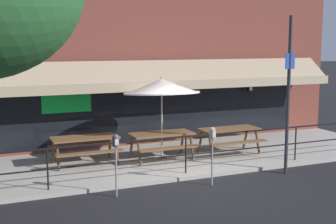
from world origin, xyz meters
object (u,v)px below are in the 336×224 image
(parking_meter_near, at_px, (116,146))
(parking_meter_far, at_px, (212,139))
(picnic_table_left, at_px, (85,142))
(patio_umbrella_centre, at_px, (162,87))
(picnic_table_centre, at_px, (162,138))
(street_sign_pole, at_px, (288,94))
(picnic_table_right, at_px, (229,133))

(parking_meter_near, distance_m, parking_meter_far, 2.36)
(picnic_table_left, height_order, patio_umbrella_centre, patio_umbrella_centre)
(picnic_table_centre, bearing_deg, parking_meter_far, -83.89)
(picnic_table_centre, relative_size, street_sign_pole, 0.44)
(picnic_table_centre, distance_m, parking_meter_far, 2.54)
(picnic_table_centre, xyz_separation_m, street_sign_pole, (2.55, -2.34, 1.39))
(picnic_table_right, distance_m, street_sign_pole, 2.64)
(picnic_table_centre, xyz_separation_m, picnic_table_right, (2.14, -0.14, 0.00))
(parking_meter_near, height_order, parking_meter_far, same)
(picnic_table_right, relative_size, patio_umbrella_centre, 0.76)
(parking_meter_near, distance_m, street_sign_pole, 4.74)
(picnic_table_centre, xyz_separation_m, parking_meter_far, (0.27, -2.49, 0.44))
(picnic_table_left, distance_m, picnic_table_centre, 2.16)
(picnic_table_left, relative_size, patio_umbrella_centre, 0.76)
(picnic_table_centre, height_order, parking_meter_far, parking_meter_far)
(picnic_table_left, xyz_separation_m, patio_umbrella_centre, (2.14, -0.34, 1.47))
(parking_meter_far, bearing_deg, parking_meter_near, 177.76)
(parking_meter_far, xyz_separation_m, street_sign_pole, (2.28, 0.14, 0.95))
(parking_meter_near, xyz_separation_m, street_sign_pole, (4.64, 0.05, 0.95))
(picnic_table_left, xyz_separation_m, parking_meter_near, (0.04, -2.72, 0.44))
(picnic_table_right, distance_m, parking_meter_far, 3.03)
(picnic_table_right, bearing_deg, picnic_table_centre, 176.25)
(parking_meter_near, relative_size, street_sign_pole, 0.35)
(picnic_table_left, relative_size, parking_meter_far, 1.27)
(picnic_table_centre, xyz_separation_m, patio_umbrella_centre, (-0.00, -0.02, 1.47))
(patio_umbrella_centre, bearing_deg, street_sign_pole, -42.39)
(picnic_table_right, distance_m, patio_umbrella_centre, 2.60)
(parking_meter_far, height_order, street_sign_pole, street_sign_pole)
(patio_umbrella_centre, relative_size, parking_meter_near, 1.67)
(picnic_table_left, height_order, parking_meter_far, parking_meter_far)
(patio_umbrella_centre, bearing_deg, picnic_table_left, 170.85)
(picnic_table_right, relative_size, parking_meter_near, 1.27)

